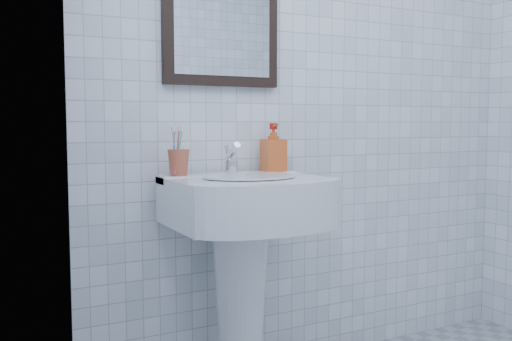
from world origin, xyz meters
TOP-DOWN VIEW (x-y plane):
  - wall_back at (0.00, 1.20)m, footprint 2.20×0.02m
  - wall_left at (-1.10, 0.00)m, footprint 0.02×2.40m
  - washbasin at (-0.49, 0.99)m, footprint 0.58×0.43m
  - faucet at (-0.49, 1.09)m, footprint 0.05×0.11m
  - toothbrush_cup at (-0.71, 1.10)m, footprint 0.10×0.10m
  - soap_dispenser at (-0.28, 1.12)m, footprint 0.10×0.10m
  - wall_mirror at (-0.49, 1.18)m, footprint 0.50×0.04m

SIDE VIEW (x-z plane):
  - washbasin at x=-0.49m, z-range 0.15..1.05m
  - toothbrush_cup at x=-0.71m, z-range 0.89..0.99m
  - faucet at x=-0.49m, z-range 0.87..1.00m
  - soap_dispenser at x=-0.28m, z-range 0.89..1.09m
  - wall_back at x=0.00m, z-range 0.00..2.50m
  - wall_left at x=-1.10m, z-range 0.00..2.50m
  - wall_mirror at x=-0.49m, z-range 1.24..1.86m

